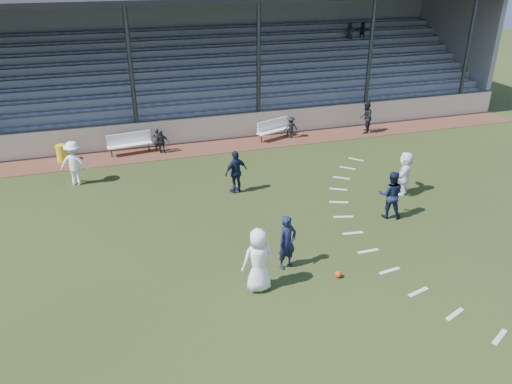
# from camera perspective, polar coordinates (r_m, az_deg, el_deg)

# --- Properties ---
(ground) EXTENTS (90.00, 90.00, 0.00)m
(ground) POSITION_cam_1_polar(r_m,az_deg,el_deg) (14.82, 2.93, -8.53)
(ground) COLOR #273314
(ground) RESTS_ON ground
(cinder_track) EXTENTS (34.00, 2.00, 0.02)m
(cinder_track) POSITION_cam_1_polar(r_m,az_deg,el_deg) (23.90, -5.77, 5.07)
(cinder_track) COLOR #522C21
(cinder_track) RESTS_ON ground
(retaining_wall) EXTENTS (34.00, 0.18, 1.20)m
(retaining_wall) POSITION_cam_1_polar(r_m,az_deg,el_deg) (24.68, -6.35, 7.16)
(retaining_wall) COLOR beige
(retaining_wall) RESTS_ON ground
(bench_left) EXTENTS (2.04, 0.72, 0.95)m
(bench_left) POSITION_cam_1_polar(r_m,az_deg,el_deg) (23.59, -14.27, 5.61)
(bench_left) COLOR white
(bench_left) RESTS_ON cinder_track
(bench_right) EXTENTS (2.01, 1.16, 0.95)m
(bench_right) POSITION_cam_1_polar(r_m,az_deg,el_deg) (24.87, 2.08, 7.41)
(bench_right) COLOR white
(bench_right) RESTS_ON cinder_track
(trash_bin) EXTENTS (0.46, 0.46, 0.74)m
(trash_bin) POSITION_cam_1_polar(r_m,az_deg,el_deg) (23.64, -21.31, 4.17)
(trash_bin) COLOR yellow
(trash_bin) RESTS_ON cinder_track
(football) EXTENTS (0.19, 0.19, 0.19)m
(football) POSITION_cam_1_polar(r_m,az_deg,el_deg) (14.50, 9.38, -9.27)
(football) COLOR red
(football) RESTS_ON ground
(player_white_lead) EXTENTS (0.92, 0.61, 1.84)m
(player_white_lead) POSITION_cam_1_polar(r_m,az_deg,el_deg) (13.42, 0.28, -7.79)
(player_white_lead) COLOR white
(player_white_lead) RESTS_ON ground
(player_navy_lead) EXTENTS (0.70, 0.57, 1.66)m
(player_navy_lead) POSITION_cam_1_polar(r_m,az_deg,el_deg) (14.39, 3.59, -5.78)
(player_navy_lead) COLOR #131935
(player_navy_lead) RESTS_ON ground
(player_navy_mid) EXTENTS (1.03, 0.95, 1.71)m
(player_navy_mid) POSITION_cam_1_polar(r_m,az_deg,el_deg) (17.70, 15.15, -0.29)
(player_navy_mid) COLOR #131935
(player_navy_mid) RESTS_ON ground
(player_white_wing) EXTENTS (1.31, 1.01, 1.79)m
(player_white_wing) POSITION_cam_1_polar(r_m,az_deg,el_deg) (20.87, -20.05, 3.12)
(player_white_wing) COLOR white
(player_white_wing) RESTS_ON ground
(player_navy_wing) EXTENTS (1.06, 0.73, 1.68)m
(player_navy_wing) POSITION_cam_1_polar(r_m,az_deg,el_deg) (18.95, -2.29, 2.32)
(player_navy_wing) COLOR #131935
(player_navy_wing) RESTS_ON ground
(player_white_back) EXTENTS (1.43, 1.46, 1.67)m
(player_white_back) POSITION_cam_1_polar(r_m,az_deg,el_deg) (19.67, 16.63, 2.11)
(player_white_back) COLOR white
(player_white_back) RESTS_ON ground
(official) EXTENTS (0.95, 0.99, 1.61)m
(official) POSITION_cam_1_polar(r_m,az_deg,el_deg) (26.20, 12.42, 8.32)
(official) COLOR black
(official) RESTS_ON cinder_track
(sub_left_near) EXTENTS (0.47, 0.40, 1.11)m
(sub_left_near) POSITION_cam_1_polar(r_m,az_deg,el_deg) (23.54, -11.21, 5.85)
(sub_left_near) COLOR black
(sub_left_near) RESTS_ON cinder_track
(sub_left_far) EXTENTS (0.65, 0.34, 1.06)m
(sub_left_far) POSITION_cam_1_polar(r_m,az_deg,el_deg) (23.33, -10.70, 5.65)
(sub_left_far) COLOR black
(sub_left_far) RESTS_ON cinder_track
(sub_right) EXTENTS (0.71, 0.42, 1.10)m
(sub_right) POSITION_cam_1_polar(r_m,az_deg,el_deg) (24.98, 3.99, 7.40)
(sub_right) COLOR black
(sub_right) RESTS_ON cinder_track
(grandstand) EXTENTS (34.60, 9.00, 6.61)m
(grandstand) POSITION_cam_1_polar(r_m,az_deg,el_deg) (28.74, -8.45, 12.97)
(grandstand) COLOR gray
(grandstand) RESTS_ON ground
(penalty_arc) EXTENTS (3.89, 14.63, 0.01)m
(penalty_arc) POSITION_cam_1_polar(r_m,az_deg,el_deg) (16.51, 16.55, -5.78)
(penalty_arc) COLOR silver
(penalty_arc) RESTS_ON ground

